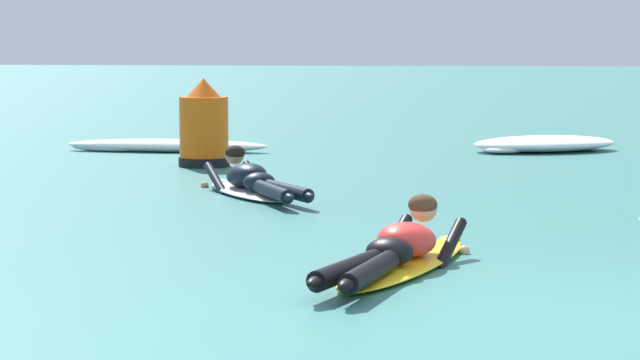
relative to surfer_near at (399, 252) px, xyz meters
The scene contains 6 objects.
ground_plane 8.46m from the surfer_near, 81.79° to the left, with size 120.00×120.00×0.00m, color #387A75.
surfer_near is the anchor object (origin of this frame).
surfer_far 4.49m from the surfer_near, 113.25° to the left, with size 1.59×2.33×0.55m.
whitewater_mid_right 9.97m from the surfer_near, 80.89° to the left, with size 2.45×1.88×0.23m.
whitewater_back 9.91m from the surfer_near, 113.13° to the left, with size 3.02×0.67×0.19m.
channel_marker_buoy 7.70m from the surfer_near, 112.30° to the left, with size 0.66×0.66×1.14m.
Camera 1 is at (-0.73, -7.22, 1.64)m, focal length 71.04 mm.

